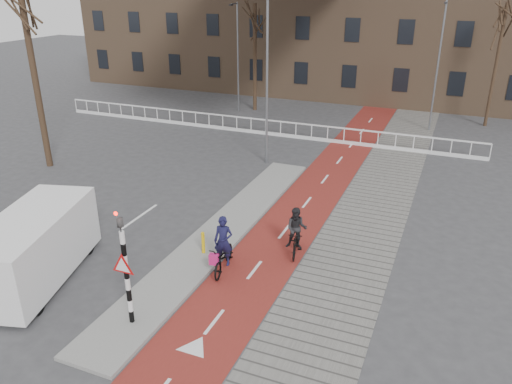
% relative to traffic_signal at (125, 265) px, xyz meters
% --- Properties ---
extents(ground, '(120.00, 120.00, 0.00)m').
position_rel_traffic_signal_xyz_m(ground, '(0.60, 2.02, -1.99)').
color(ground, '#38383A').
rests_on(ground, ground).
extents(bike_lane, '(2.50, 60.00, 0.01)m').
position_rel_traffic_signal_xyz_m(bike_lane, '(2.10, 12.02, -1.98)').
color(bike_lane, maroon).
rests_on(bike_lane, ground).
extents(sidewalk, '(3.00, 60.00, 0.01)m').
position_rel_traffic_signal_xyz_m(sidewalk, '(4.90, 12.02, -1.98)').
color(sidewalk, slate).
rests_on(sidewalk, ground).
extents(curb_island, '(1.80, 16.00, 0.12)m').
position_rel_traffic_signal_xyz_m(curb_island, '(-0.10, 6.02, -1.93)').
color(curb_island, gray).
rests_on(curb_island, ground).
extents(traffic_signal, '(0.80, 0.80, 3.68)m').
position_rel_traffic_signal_xyz_m(traffic_signal, '(0.00, 0.00, 0.00)').
color(traffic_signal, black).
rests_on(traffic_signal, curb_island).
extents(bollard, '(0.12, 0.12, 0.80)m').
position_rel_traffic_signal_xyz_m(bollard, '(0.05, 4.23, -1.47)').
color(bollard, '#E3B60C').
rests_on(bollard, curb_island).
extents(cyclist_near, '(0.95, 1.98, 1.97)m').
position_rel_traffic_signal_xyz_m(cyclist_near, '(1.15, 3.63, -1.32)').
color(cyclist_near, black).
rests_on(cyclist_near, bike_lane).
extents(cyclist_far, '(0.85, 1.70, 1.79)m').
position_rel_traffic_signal_xyz_m(cyclist_far, '(3.05, 5.59, -1.24)').
color(cyclist_far, black).
rests_on(cyclist_far, bike_lane).
extents(van, '(3.42, 5.59, 2.24)m').
position_rel_traffic_signal_xyz_m(van, '(-4.24, 0.83, -0.81)').
color(van, white).
rests_on(van, ground).
extents(railing, '(28.00, 0.10, 0.99)m').
position_rel_traffic_signal_xyz_m(railing, '(-4.40, 19.02, -1.68)').
color(railing, silver).
rests_on(railing, ground).
extents(tree_left, '(0.32, 0.32, 9.20)m').
position_rel_traffic_signal_xyz_m(tree_left, '(-11.84, 9.36, 2.61)').
color(tree_left, black).
rests_on(tree_left, ground).
extents(tree_mid, '(0.27, 0.27, 7.52)m').
position_rel_traffic_signal_xyz_m(tree_mid, '(-6.53, 24.77, 1.77)').
color(tree_mid, black).
rests_on(tree_mid, ground).
extents(tree_right, '(0.21, 0.21, 7.77)m').
position_rel_traffic_signal_xyz_m(tree_right, '(9.45, 26.56, 1.89)').
color(tree_right, black).
rests_on(tree_right, ground).
extents(streetlight_near, '(0.12, 0.12, 8.68)m').
position_rel_traffic_signal_xyz_m(streetlight_near, '(-1.45, 14.19, 2.35)').
color(streetlight_near, slate).
rests_on(streetlight_near, ground).
extents(streetlight_left, '(0.12, 0.12, 7.62)m').
position_rel_traffic_signal_xyz_m(streetlight_left, '(-7.50, 23.97, 1.82)').
color(streetlight_left, slate).
rests_on(streetlight_left, ground).
extents(streetlight_right, '(0.12, 0.12, 7.95)m').
position_rel_traffic_signal_xyz_m(streetlight_right, '(6.06, 24.07, 1.99)').
color(streetlight_right, slate).
rests_on(streetlight_right, ground).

